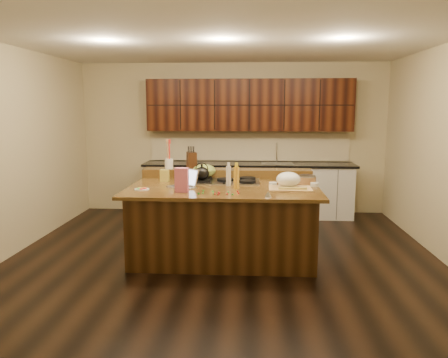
{
  "coord_description": "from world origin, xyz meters",
  "views": [
    {
      "loc": [
        0.36,
        -5.48,
        1.91
      ],
      "look_at": [
        0.0,
        0.05,
        1.0
      ],
      "focal_mm": 35.0,
      "sensor_mm": 36.0,
      "label": 1
    }
  ],
  "objects": [
    {
      "name": "ramekin_b",
      "position": [
        1.15,
        0.04,
        0.94
      ],
      "size": [
        0.11,
        0.11,
        0.04
      ],
      "primitive_type": "cylinder",
      "rotation": [
        0.0,
        0.0,
        -0.14
      ],
      "color": "white",
      "rests_on": "island"
    },
    {
      "name": "gumdrop_12",
      "position": [
        -0.02,
        -0.52,
        0.93
      ],
      "size": [
        0.02,
        0.02,
        0.02
      ],
      "primitive_type": "ellipsoid",
      "color": "red",
      "rests_on": "island"
    },
    {
      "name": "vinegar_bottle",
      "position": [
        0.06,
        0.02,
        1.04
      ],
      "size": [
        0.08,
        0.08,
        0.25
      ],
      "primitive_type": "cylinder",
      "rotation": [
        0.0,
        0.0,
        0.43
      ],
      "color": "silver",
      "rests_on": "island"
    },
    {
      "name": "ramekin_c",
      "position": [
        0.63,
        0.04,
        0.94
      ],
      "size": [
        0.13,
        0.13,
        0.04
      ],
      "primitive_type": "cylinder",
      "rotation": [
        0.0,
        0.0,
        0.4
      ],
      "color": "white",
      "rests_on": "island"
    },
    {
      "name": "back_counter",
      "position": [
        0.3,
        2.23,
        0.98
      ],
      "size": [
        3.7,
        0.66,
        2.4
      ],
      "color": "silver",
      "rests_on": "ground"
    },
    {
      "name": "kettle",
      "position": [
        -0.3,
        0.17,
        1.05
      ],
      "size": [
        0.25,
        0.25,
        0.17
      ],
      "primitive_type": "ellipsoid",
      "rotation": [
        0.0,
        0.0,
        -0.42
      ],
      "color": "black",
      "rests_on": "cooktop"
    },
    {
      "name": "gumdrop_9",
      "position": [
        -0.1,
        -0.44,
        0.93
      ],
      "size": [
        0.02,
        0.02,
        0.02
      ],
      "primitive_type": "ellipsoid",
      "color": "#198C26",
      "rests_on": "island"
    },
    {
      "name": "oil_bottle",
      "position": [
        0.17,
        -0.18,
        1.06
      ],
      "size": [
        0.07,
        0.07,
        0.27
      ],
      "primitive_type": "cylinder",
      "rotation": [
        0.0,
        0.0,
        -0.05
      ],
      "color": "gold",
      "rests_on": "island"
    },
    {
      "name": "pink_bag",
      "position": [
        -0.47,
        -0.45,
        1.06
      ],
      "size": [
        0.16,
        0.1,
        0.29
      ],
      "primitive_type": "cube",
      "rotation": [
        0.0,
        0.0,
        -0.1
      ],
      "color": "#DE6889",
      "rests_on": "island"
    },
    {
      "name": "gumdrop_3",
      "position": [
        0.14,
        -0.61,
        0.93
      ],
      "size": [
        0.02,
        0.02,
        0.02
      ],
      "primitive_type": "ellipsoid",
      "color": "#198C26",
      "rests_on": "island"
    },
    {
      "name": "knife_block",
      "position": [
        -0.51,
        0.7,
        1.16
      ],
      "size": [
        0.17,
        0.22,
        0.24
      ],
      "primitive_type": "cube",
      "rotation": [
        0.0,
        0.0,
        0.32
      ],
      "color": "black",
      "rests_on": "back_ledge"
    },
    {
      "name": "strainer_bowl",
      "position": [
        1.08,
        0.24,
        0.97
      ],
      "size": [
        0.31,
        0.31,
        0.09
      ],
      "primitive_type": "cylinder",
      "rotation": [
        0.0,
        0.0,
        0.37
      ],
      "color": "#996B3F",
      "rests_on": "island"
    },
    {
      "name": "gumdrop_10",
      "position": [
        -0.07,
        -0.57,
        0.93
      ],
      "size": [
        0.02,
        0.02,
        0.02
      ],
      "primitive_type": "ellipsoid",
      "color": "red",
      "rests_on": "island"
    },
    {
      "name": "gumdrop_4",
      "position": [
        0.19,
        -0.41,
        0.93
      ],
      "size": [
        0.02,
        0.02,
        0.02
      ],
      "primitive_type": "ellipsoid",
      "color": "red",
      "rests_on": "island"
    },
    {
      "name": "gumdrop_0",
      "position": [
        -0.02,
        -0.61,
        0.93
      ],
      "size": [
        0.02,
        0.02,
        0.02
      ],
      "primitive_type": "ellipsoid",
      "color": "red",
      "rests_on": "island"
    },
    {
      "name": "candy_plate",
      "position": [
        -0.98,
        -0.34,
        0.93
      ],
      "size": [
        0.22,
        0.22,
        0.01
      ],
      "primitive_type": "cylinder",
      "rotation": [
        0.0,
        0.0,
        0.28
      ],
      "color": "white",
      "rests_on": "island"
    },
    {
      "name": "green_bowl",
      "position": [
        -0.3,
        0.43,
        1.05
      ],
      "size": [
        0.39,
        0.39,
        0.18
      ],
      "primitive_type": "ellipsoid",
      "rotation": [
        0.0,
        0.0,
        0.25
      ],
      "color": "olive",
      "rests_on": "cooktop"
    },
    {
      "name": "room",
      "position": [
        0.0,
        0.0,
        1.35
      ],
      "size": [
        5.52,
        5.02,
        2.72
      ],
      "color": "black",
      "rests_on": "ground"
    },
    {
      "name": "package_box",
      "position": [
        -0.82,
        0.29,
        1.0
      ],
      "size": [
        0.12,
        0.09,
        0.16
      ],
      "primitive_type": "cube",
      "rotation": [
        0.0,
        0.0,
        -0.07
      ],
      "color": "gold",
      "rests_on": "island"
    },
    {
      "name": "gumdrop_11",
      "position": [
        -0.22,
        -0.4,
        0.93
      ],
      "size": [
        0.02,
        0.02,
        0.02
      ],
      "primitive_type": "ellipsoid",
      "color": "#198C26",
      "rests_on": "island"
    },
    {
      "name": "gumdrop_13",
      "position": [
        0.08,
        -0.46,
        0.93
      ],
      "size": [
        0.02,
        0.02,
        0.02
      ],
      "primitive_type": "ellipsoid",
      "color": "#198C26",
      "rests_on": "island"
    },
    {
      "name": "island",
      "position": [
        0.0,
        0.0,
        0.46
      ],
      "size": [
        2.4,
        1.6,
        0.92
      ],
      "color": "black",
      "rests_on": "ground"
    },
    {
      "name": "kitchen_timer",
      "position": [
        0.54,
        -0.67,
        0.96
      ],
      "size": [
        0.08,
        0.08,
        0.07
      ],
      "primitive_type": "cone",
      "rotation": [
        0.0,
        0.0,
        0.05
      ],
      "color": "silver",
      "rests_on": "island"
    },
    {
      "name": "laptop",
      "position": [
        -0.48,
        -0.13,
        0.98
      ],
      "size": [
        0.42,
        0.42,
        0.23
      ],
      "rotation": [
        0.0,
        0.0,
        -0.74
      ],
      "color": "#B7B7BC",
      "rests_on": "island"
    },
    {
      "name": "cooktop",
      "position": [
        0.0,
        0.3,
        0.94
      ],
      "size": [
        0.92,
        0.52,
        0.05
      ],
      "color": "gray",
      "rests_on": "island"
    },
    {
      "name": "gumdrop_2",
      "position": [
        -0.03,
        -0.5,
        0.93
      ],
      "size": [
        0.02,
        0.02,
        0.02
      ],
      "primitive_type": "ellipsoid",
      "color": "red",
      "rests_on": "island"
    },
    {
      "name": "gumdrop_6",
      "position": [
        0.08,
        -0.57,
        0.93
      ],
      "size": [
        0.02,
        0.02,
        0.02
      ],
      "primitive_type": "ellipsoid",
      "color": "red",
      "rests_on": "island"
    },
    {
      "name": "gumdrop_5",
      "position": [
        -0.25,
        -0.57,
        0.93
      ],
      "size": [
        0.02,
        0.02,
        0.02
      ],
      "primitive_type": "ellipsoid",
      "color": "#198C26",
      "rests_on": "island"
    },
    {
      "name": "ramekin_a",
      "position": [
        0.74,
        -0.02,
        0.94
      ],
      "size": [
        0.1,
        0.1,
        0.04
      ],
      "primitive_type": "cylinder",
      "rotation": [
        0.0,
        0.0,
        -0.01
      ],
      "color": "white",
      "rests_on": "island"
    },
    {
      "name": "gumdrop_8",
      "position": [
        0.2,
        -0.53,
        0.93
      ],
      "size": [
        0.02,
        0.02,
        0.02
      ],
      "primitive_type": "ellipsoid",
      "color": "red",
      "rests_on": "island"
    },
    {
      "name": "utensil_crock",
      "position": [
        -0.84,
        0.7,
        1.11
      ],
      "size": [
        0.16,
        0.16,
        0.14
      ],
      "primitive_type": "cylinder",
      "rotation": [
        0.0,
        0.0,
        0.38
      ],
      "color": "white",
      "rests_on": "back_ledge"
    },
    {
      "name": "back_ledge",
      "position": [
        0.0,
        0.7,
        0.98
      ],
      "size": [
        2.4,
        0.3,
        0.12
      ],
      "primitive_type": "cube",
      "color": "black",
      "rests_on": "island"
    },
    {
      "name": "gumdrop_7",
      "position": [
        -0.21,
        -0.54,
        0.93
      ],
      "size": [
        0.02,
        0.02,
        0.02
      ],
      "primitive_type": "ellipsoid",
      "color": "#198C26",
      "rests_on": "island"
    },
    {
      "name": "wooden_tray",
      "position": [
        0.81,
        -0.16,
        1.01
      ],
      "size": [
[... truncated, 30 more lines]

